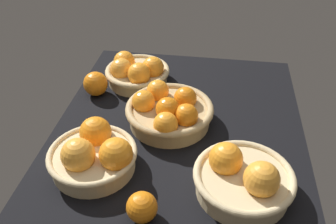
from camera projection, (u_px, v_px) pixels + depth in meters
market_tray at (180, 127)px, 107.49cm from camera, size 84.00×72.00×3.00cm
basket_far_left at (94, 154)px, 89.66cm from camera, size 22.55×22.55×11.09cm
basket_near_left at (243, 178)px, 83.29cm from camera, size 23.74×23.74×11.65cm
basket_far_right at (136, 72)px, 122.45cm from camera, size 22.04×22.04×10.07cm
basket_center at (169, 111)px, 103.94cm from camera, size 25.76×25.76×10.59cm
loose_orange_front_gap at (96, 84)px, 116.66cm from camera, size 7.94×7.94×7.94cm
loose_orange_back_gap at (142, 207)px, 77.73cm from camera, size 6.96×6.96×6.96cm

